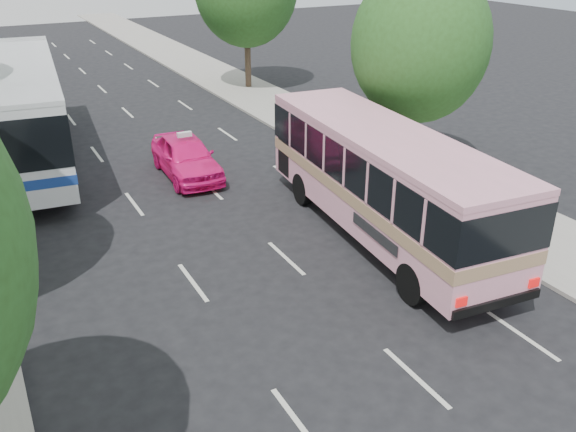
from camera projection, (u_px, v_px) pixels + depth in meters
ground at (328, 341)px, 14.34m from camera, size 120.00×120.00×0.00m
sidewalk_right at (270, 103)px, 33.91m from camera, size 4.00×90.00×0.12m
tree_right_near at (423, 38)px, 22.22m from camera, size 5.10×5.10×7.95m
pink_bus at (383, 172)px, 18.40m from camera, size 3.67×10.96×3.43m
pink_taxi at (186, 156)px, 23.67m from camera, size 2.08×4.78×1.60m
white_pickup at (37, 161)px, 23.34m from camera, size 2.38×5.31×1.51m
tour_coach_front at (21, 104)px, 24.44m from camera, size 4.31×13.82×4.07m
taxi_roof_sign at (184, 134)px, 23.29m from camera, size 0.56×0.20×0.18m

